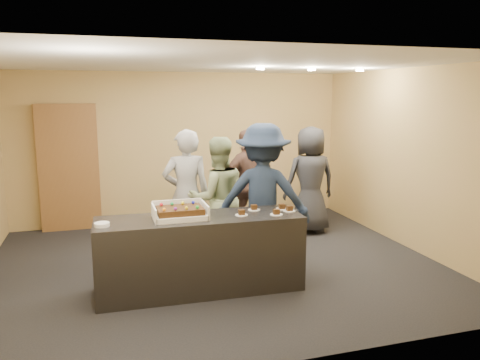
{
  "coord_description": "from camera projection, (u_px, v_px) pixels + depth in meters",
  "views": [
    {
      "loc": [
        -1.44,
        -5.95,
        2.31
      ],
      "look_at": [
        0.35,
        0.0,
        1.17
      ],
      "focal_mm": 35.0,
      "sensor_mm": 36.0,
      "label": 1
    }
  ],
  "objects": [
    {
      "name": "ceiling_spotlights",
      "position": [
        312.0,
        69.0,
        6.87
      ],
      "size": [
        1.72,
        0.12,
        0.03
      ],
      "color": "#FFEAC6",
      "rests_on": "ceiling"
    },
    {
      "name": "sheet_cake",
      "position": [
        180.0,
        210.0,
        5.37
      ],
      "size": [
        0.52,
        0.36,
        0.11
      ],
      "color": "#351F0C",
      "rests_on": "cake_box"
    },
    {
      "name": "room",
      "position": [
        215.0,
        168.0,
        6.18
      ],
      "size": [
        6.04,
        6.0,
        2.7
      ],
      "color": "black",
      "rests_on": "ground"
    },
    {
      "name": "slice_e",
      "position": [
        289.0,
        209.0,
        5.71
      ],
      "size": [
        0.15,
        0.15,
        0.07
      ],
      "color": "white",
      "rests_on": "serving_counter"
    },
    {
      "name": "plate_stack",
      "position": [
        102.0,
        225.0,
        5.06
      ],
      "size": [
        0.16,
        0.16,
        0.04
      ],
      "primitive_type": "cylinder",
      "color": "white",
      "rests_on": "serving_counter"
    },
    {
      "name": "serving_counter",
      "position": [
        200.0,
        254.0,
        5.53
      ],
      "size": [
        2.42,
        0.77,
        0.9
      ],
      "primitive_type": "cube",
      "rotation": [
        0.0,
        0.0,
        -0.03
      ],
      "color": "black",
      "rests_on": "floor"
    },
    {
      "name": "person_server_grey",
      "position": [
        186.0,
        194.0,
        6.58
      ],
      "size": [
        0.69,
        0.47,
        1.84
      ],
      "primitive_type": "imported",
      "rotation": [
        0.0,
        0.0,
        3.1
      ],
      "color": "#A1A1A6",
      "rests_on": "floor"
    },
    {
      "name": "person_navy_man",
      "position": [
        263.0,
        196.0,
        6.22
      ],
      "size": [
        1.43,
        1.13,
        1.94
      ],
      "primitive_type": "imported",
      "rotation": [
        0.0,
        0.0,
        2.76
      ],
      "color": "#1C2A43",
      "rests_on": "floor"
    },
    {
      "name": "slice_a",
      "position": [
        242.0,
        213.0,
        5.52
      ],
      "size": [
        0.15,
        0.15,
        0.07
      ],
      "color": "white",
      "rests_on": "serving_counter"
    },
    {
      "name": "storage_cabinet",
      "position": [
        69.0,
        168.0,
        7.95
      ],
      "size": [
        0.98,
        0.15,
        2.16
      ],
      "primitive_type": "cube",
      "color": "brown",
      "rests_on": "floor"
    },
    {
      "name": "slice_d",
      "position": [
        282.0,
        207.0,
        5.81
      ],
      "size": [
        0.15,
        0.15,
        0.07
      ],
      "color": "white",
      "rests_on": "serving_counter"
    },
    {
      "name": "person_sage_man",
      "position": [
        218.0,
        199.0,
        6.56
      ],
      "size": [
        0.86,
        0.68,
        1.74
      ],
      "primitive_type": "imported",
      "rotation": [
        0.0,
        0.0,
        3.17
      ],
      "color": "#94A678",
      "rests_on": "floor"
    },
    {
      "name": "cake_box",
      "position": [
        180.0,
        214.0,
        5.4
      ],
      "size": [
        0.61,
        0.42,
        0.18
      ],
      "color": "white",
      "rests_on": "serving_counter"
    },
    {
      "name": "slice_c",
      "position": [
        276.0,
        213.0,
        5.54
      ],
      "size": [
        0.15,
        0.15,
        0.07
      ],
      "color": "white",
      "rests_on": "serving_counter"
    },
    {
      "name": "person_dark_suit",
      "position": [
        310.0,
        180.0,
        7.82
      ],
      "size": [
        0.89,
        0.59,
        1.79
      ],
      "primitive_type": "imported",
      "rotation": [
        0.0,
        0.0,
        3.12
      ],
      "color": "#26262B",
      "rests_on": "floor"
    },
    {
      "name": "person_brown_extra",
      "position": [
        248.0,
        185.0,
        7.42
      ],
      "size": [
        1.11,
        0.66,
        1.77
      ],
      "primitive_type": "imported",
      "rotation": [
        0.0,
        0.0,
        3.37
      ],
      "color": "brown",
      "rests_on": "floor"
    },
    {
      "name": "slice_b",
      "position": [
        254.0,
        208.0,
        5.76
      ],
      "size": [
        0.15,
        0.15,
        0.07
      ],
      "color": "white",
      "rests_on": "serving_counter"
    }
  ]
}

